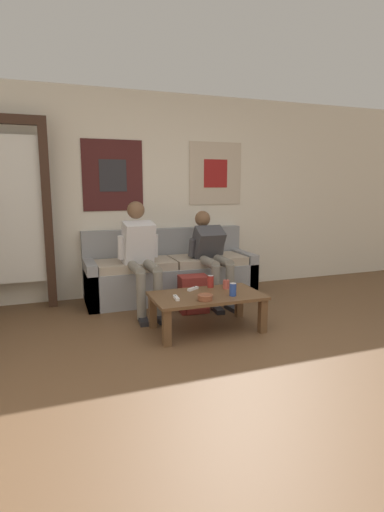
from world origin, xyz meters
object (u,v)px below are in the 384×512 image
object	(u,v)px
person_seated_adult	(141,252)
backpack	(194,295)
person_seated_teen	(211,252)
game_controller_near_left	(193,289)
drink_can_red	(210,281)
game_controller_near_right	(176,298)
drink_can_blue	(233,290)
coffee_table	(207,300)
pillar_candle	(226,284)
ceramic_bowl	(205,297)
couch	(171,274)

from	to	relation	value
person_seated_adult	backpack	xyz separation A→B (m)	(0.53, -0.28, -0.47)
person_seated_teen	game_controller_near_left	world-z (taller)	person_seated_teen
drink_can_red	game_controller_near_right	distance (m)	0.55
drink_can_blue	coffee_table	bearing A→B (deg)	147.95
backpack	pillar_candle	size ratio (longest dim) A/B	4.07
person_seated_adult	drink_can_blue	bearing A→B (deg)	-55.89
drink_can_blue	game_controller_near_left	bearing A→B (deg)	130.25
person_seated_teen	drink_can_blue	xyz separation A→B (m)	(-0.20, -1.04, -0.19)
person_seated_teen	ceramic_bowl	world-z (taller)	person_seated_teen
coffee_table	drink_can_red	bearing A→B (deg)	59.85
coffee_table	drink_can_blue	bearing A→B (deg)	-32.05
drink_can_blue	game_controller_near_left	size ratio (longest dim) A/B	0.88
pillar_candle	couch	bearing A→B (deg)	103.21
drink_can_blue	game_controller_near_right	size ratio (longest dim) A/B	0.85
person_seated_adult	backpack	distance (m)	0.76
backpack	person_seated_teen	bearing A→B (deg)	43.96
pillar_candle	drink_can_red	distance (m)	0.17
ceramic_bowl	drink_can_blue	distance (m)	0.31
person_seated_adult	game_controller_near_right	xyz separation A→B (m)	(0.12, -0.91, -0.30)
couch	backpack	distance (m)	0.67
person_seated_adult	pillar_candle	size ratio (longest dim) A/B	12.07
person_seated_adult	drink_can_red	size ratio (longest dim) A/B	9.89
person_seated_teen	drink_can_red	distance (m)	0.75
drink_can_blue	game_controller_near_right	world-z (taller)	drink_can_blue
couch	drink_can_red	bearing A→B (deg)	-82.52
couch	ceramic_bowl	size ratio (longest dim) A/B	14.46
person_seated_adult	pillar_candle	xyz separation A→B (m)	(0.72, -0.72, -0.26)
coffee_table	drink_can_blue	size ratio (longest dim) A/B	8.65
drink_can_red	pillar_candle	bearing A→B (deg)	-40.48
couch	drink_can_blue	distance (m)	1.39
coffee_table	game_controller_near_right	distance (m)	0.34
backpack	game_controller_near_right	xyz separation A→B (m)	(-0.41, -0.63, 0.18)
person_seated_teen	ceramic_bowl	bearing A→B (deg)	-115.10
coffee_table	pillar_candle	xyz separation A→B (m)	(0.27, 0.13, 0.10)
ceramic_bowl	couch	bearing A→B (deg)	86.09
pillar_candle	game_controller_near_left	distance (m)	0.35
person_seated_teen	drink_can_red	bearing A→B (deg)	-112.92
person_seated_teen	backpack	bearing A→B (deg)	-136.04
backpack	game_controller_near_left	xyz separation A→B (m)	(-0.15, -0.37, 0.18)
coffee_table	game_controller_near_left	bearing A→B (deg)	108.95
coffee_table	couch	bearing A→B (deg)	89.60
ceramic_bowl	pillar_candle	distance (m)	0.47
person_seated_adult	game_controller_near_right	bearing A→B (deg)	-82.21
person_seated_teen	drink_can_blue	size ratio (longest dim) A/B	8.79
backpack	pillar_candle	xyz separation A→B (m)	(0.19, -0.44, 0.21)
person_seated_adult	person_seated_teen	world-z (taller)	person_seated_adult
backpack	coffee_table	bearing A→B (deg)	-97.58
backpack	drink_can_blue	size ratio (longest dim) A/B	3.33
drink_can_red	game_controller_near_left	bearing A→B (deg)	-169.65
coffee_table	game_controller_near_left	world-z (taller)	game_controller_near_left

